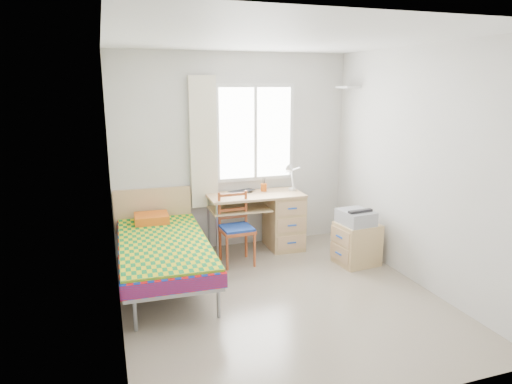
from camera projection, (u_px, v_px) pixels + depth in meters
floor at (280, 298)px, 4.79m from camera, size 3.50×3.50×0.00m
ceiling at (284, 38)px, 4.19m from camera, size 3.50×3.50×0.00m
wall_back at (233, 152)px, 6.11m from camera, size 3.20×0.00×3.20m
wall_left at (112, 188)px, 4.00m from camera, size 0.00×3.50×3.50m
wall_right at (418, 168)px, 4.99m from camera, size 0.00×3.50×3.50m
window at (255, 133)px, 6.12m from camera, size 1.10×0.04×1.30m
curtain at (203, 143)px, 5.88m from camera, size 0.35×0.05×1.70m
floating_shelf at (348, 87)px, 6.05m from camera, size 0.20×0.32×0.03m
bed at (163, 246)px, 5.09m from camera, size 1.02×2.08×0.89m
desk at (279, 218)px, 6.18m from camera, size 1.26×0.60×0.78m
chair at (236, 224)px, 5.65m from camera, size 0.40×0.40×0.90m
cabinet at (357, 244)px, 5.66m from camera, size 0.52×0.47×0.52m
printer at (356, 217)px, 5.57m from camera, size 0.39×0.44×0.18m
laptop at (244, 192)px, 6.03m from camera, size 0.42×0.33×0.03m
pen_cup at (264, 187)px, 6.14m from camera, size 0.10×0.10×0.10m
task_lamp at (292, 174)px, 6.02m from camera, size 0.22×0.32×0.39m
book at (244, 209)px, 5.99m from camera, size 0.18×0.24×0.02m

